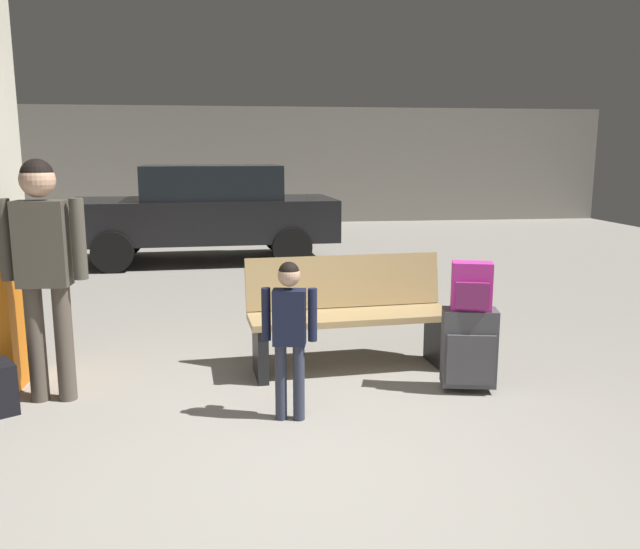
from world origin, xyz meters
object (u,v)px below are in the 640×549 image
(adult, at_px, (43,255))
(suitcase, at_px, (469,348))
(child, at_px, (289,324))
(bench, at_px, (349,314))
(parked_car_far, at_px, (206,210))
(backpack_bright, at_px, (472,287))

(adult, bearing_deg, suitcase, -3.92)
(child, distance_m, adult, 1.74)
(bench, relative_size, adult, 0.99)
(bench, bearing_deg, adult, -169.18)
(adult, bearing_deg, child, -18.72)
(child, height_order, adult, adult)
(parked_car_far, bearing_deg, adult, -97.90)
(adult, relative_size, parked_car_far, 0.40)
(backpack_bright, bearing_deg, suitcase, 22.68)
(child, bearing_deg, suitcase, 14.57)
(backpack_bright, distance_m, adult, 2.94)
(suitcase, bearing_deg, parked_car_far, 109.24)
(parked_car_far, bearing_deg, child, -82.94)
(adult, bearing_deg, backpack_bright, -3.93)
(child, bearing_deg, backpack_bright, 14.56)
(suitcase, bearing_deg, adult, 176.08)
(bench, relative_size, backpack_bright, 4.82)
(bench, xyz_separation_m, adult, (-2.16, -0.41, 0.58))
(bench, height_order, backpack_bright, backpack_bright)
(adult, xyz_separation_m, parked_car_far, (0.81, 5.85, -0.22))
(backpack_bright, distance_m, parked_car_far, 6.41)
(parked_car_far, bearing_deg, backpack_bright, -70.77)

